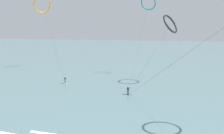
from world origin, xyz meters
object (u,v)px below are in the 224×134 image
at_px(surfer_violet, 128,91).
at_px(kite_charcoal, 170,24).
at_px(kite_amber, 42,5).
at_px(kite_teal, 148,3).
at_px(surfer_ivory, 65,81).

distance_m(surfer_violet, kite_charcoal, 17.45).
bearing_deg(kite_amber, kite_teal, 123.98).
bearing_deg(surfer_violet, surfer_ivory, 28.19).
xyz_separation_m(surfer_violet, kite_teal, (2.19, 17.42, 18.21)).
distance_m(kite_charcoal, kite_teal, 11.25).
bearing_deg(kite_charcoal, kite_amber, 101.64).
distance_m(surfer_violet, surfer_ivory, 16.08).
height_order(kite_charcoal, kite_teal, kite_teal).
bearing_deg(surfer_ivory, surfer_violet, 50.85).
bearing_deg(kite_teal, kite_amber, 12.58).
distance_m(kite_amber, kite_teal, 31.67).
xyz_separation_m(kite_amber, kite_teal, (31.59, -2.18, -0.64)).
bearing_deg(kite_amber, surfer_violet, 94.24).
distance_m(surfer_ivory, kite_teal, 28.40).
height_order(surfer_violet, surfer_ivory, same).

